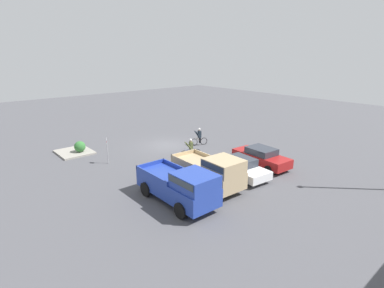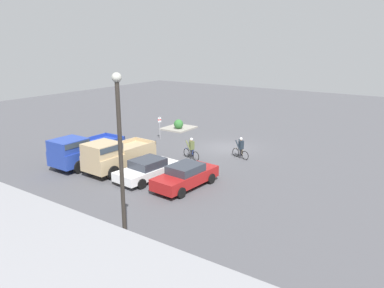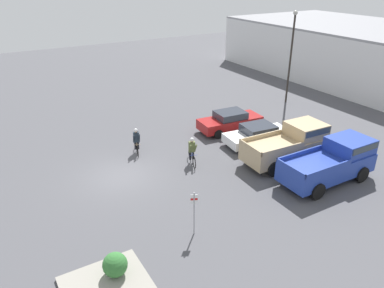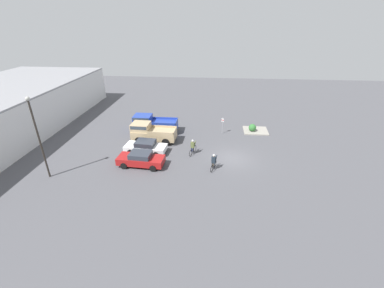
% 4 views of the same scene
% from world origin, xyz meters
% --- Properties ---
extents(ground_plane, '(80.00, 80.00, 0.00)m').
position_xyz_m(ground_plane, '(0.00, 0.00, 0.00)').
color(ground_plane, '#4C4C51').
extents(sedan_0, '(2.20, 4.66, 1.44)m').
position_xyz_m(sedan_0, '(-2.23, 9.04, 0.73)').
color(sedan_0, maroon).
rests_on(sedan_0, ground_plane).
extents(sedan_1, '(2.35, 4.60, 1.35)m').
position_xyz_m(sedan_1, '(0.57, 9.28, 0.68)').
color(sedan_1, white).
rests_on(sedan_1, ground_plane).
extents(pickup_truck_0, '(2.47, 5.19, 2.23)m').
position_xyz_m(pickup_truck_0, '(3.39, 9.37, 1.17)').
color(pickup_truck_0, tan).
rests_on(pickup_truck_0, ground_plane).
extents(pickup_truck_1, '(2.32, 5.45, 2.19)m').
position_xyz_m(pickup_truck_1, '(6.17, 9.79, 1.15)').
color(pickup_truck_1, '#233D9E').
rests_on(pickup_truck_1, ground_plane).
extents(cyclist_0, '(1.80, 0.67, 1.68)m').
position_xyz_m(cyclist_0, '(0.69, 4.18, 0.82)').
color(cyclist_0, black).
rests_on(cyclist_0, ground_plane).
extents(cyclist_1, '(1.65, 0.62, 1.66)m').
position_xyz_m(cyclist_1, '(-2.29, 1.92, 0.81)').
color(cyclist_1, black).
rests_on(cyclist_1, ground_plane).
extents(fire_lane_sign, '(0.15, 0.28, 2.12)m').
position_xyz_m(fire_lane_sign, '(6.40, 0.93, 1.29)').
color(fire_lane_sign, '#9E9EA3').
rests_on(fire_lane_sign, ground_plane).
extents(curb_island, '(2.69, 3.06, 0.15)m').
position_xyz_m(curb_island, '(7.47, -3.39, 0.07)').
color(curb_island, gray).
rests_on(curb_island, ground_plane).
extents(shrub, '(0.94, 0.94, 0.94)m').
position_xyz_m(shrub, '(7.14, -2.91, 0.62)').
color(shrub, '#337033').
rests_on(shrub, curb_island).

